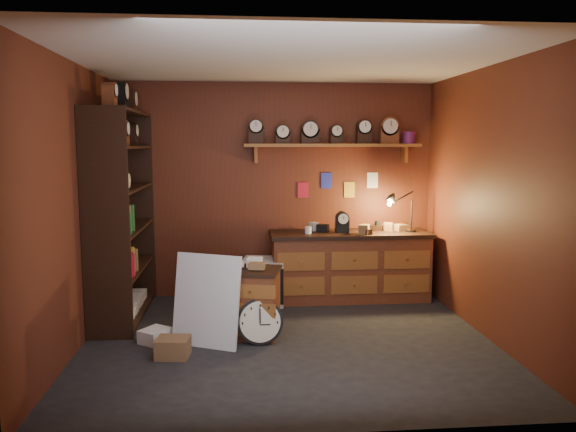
# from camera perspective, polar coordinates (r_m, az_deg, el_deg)

# --- Properties ---
(floor) EXTENTS (4.00, 4.00, 0.00)m
(floor) POSITION_cam_1_polar(r_m,az_deg,el_deg) (5.68, 0.02, -12.61)
(floor) COLOR black
(floor) RESTS_ON ground
(room_shell) EXTENTS (4.02, 3.62, 2.71)m
(room_shell) POSITION_cam_1_polar(r_m,az_deg,el_deg) (5.45, 0.39, 5.07)
(room_shell) COLOR #5C2615
(room_shell) RESTS_ON ground
(shelving_unit) EXTENTS (0.47, 1.60, 2.58)m
(shelving_unit) POSITION_cam_1_polar(r_m,az_deg,el_deg) (6.47, -16.83, 0.96)
(shelving_unit) COLOR black
(shelving_unit) RESTS_ON ground
(workbench) EXTENTS (1.99, 0.66, 1.36)m
(workbench) POSITION_cam_1_polar(r_m,az_deg,el_deg) (7.08, 6.28, -4.64)
(workbench) COLOR brown
(workbench) RESTS_ON ground
(low_cabinet) EXTENTS (0.70, 0.63, 0.77)m
(low_cabinet) POSITION_cam_1_polar(r_m,az_deg,el_deg) (5.76, -3.92, -8.41)
(low_cabinet) COLOR brown
(low_cabinet) RESTS_ON ground
(big_round_clock) EXTENTS (0.45, 0.16, 0.45)m
(big_round_clock) POSITION_cam_1_polar(r_m,az_deg,el_deg) (5.55, -2.86, -10.66)
(big_round_clock) COLOR black
(big_round_clock) RESTS_ON ground
(white_panel) EXTENTS (0.70, 0.46, 0.90)m
(white_panel) POSITION_cam_1_polar(r_m,az_deg,el_deg) (5.64, -8.21, -12.81)
(white_panel) COLOR silver
(white_panel) RESTS_ON ground
(mini_fridge) EXTENTS (0.59, 0.61, 0.54)m
(mini_fridge) POSITION_cam_1_polar(r_m,az_deg,el_deg) (6.92, -2.46, -6.62)
(mini_fridge) COLOR silver
(mini_fridge) RESTS_ON ground
(floor_box_a) EXTENTS (0.32, 0.28, 0.18)m
(floor_box_a) POSITION_cam_1_polar(r_m,az_deg,el_deg) (5.36, -11.61, -12.95)
(floor_box_a) COLOR brown
(floor_box_a) RESTS_ON ground
(floor_box_b) EXTENTS (0.34, 0.35, 0.13)m
(floor_box_b) POSITION_cam_1_polar(r_m,az_deg,el_deg) (5.78, -13.38, -11.74)
(floor_box_b) COLOR white
(floor_box_b) RESTS_ON ground
(floor_box_c) EXTENTS (0.29, 0.27, 0.17)m
(floor_box_c) POSITION_cam_1_polar(r_m,az_deg,el_deg) (6.27, -3.10, -9.85)
(floor_box_c) COLOR brown
(floor_box_c) RESTS_ON ground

